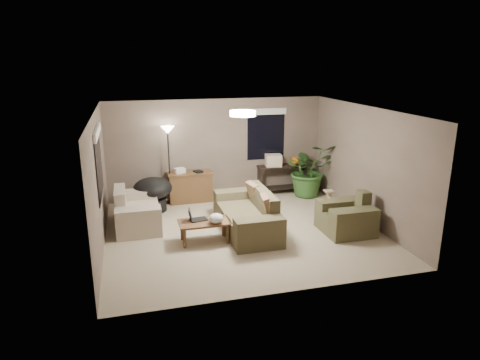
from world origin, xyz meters
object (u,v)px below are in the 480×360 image
object	(u,v)px
coffee_table	(205,224)
papasan_chair	(153,192)
armchair	(347,218)
console_table	(282,177)
loveseat	(136,212)
main_sofa	(248,217)
desk	(190,187)
cat_scratching_post	(329,202)
floor_lamp	(168,139)
houseplant	(308,175)

from	to	relation	value
coffee_table	papasan_chair	bearing A→B (deg)	112.59
armchair	console_table	bearing A→B (deg)	97.38
loveseat	armchair	world-z (taller)	same
main_sofa	coffee_table	bearing A→B (deg)	-160.75
coffee_table	desk	bearing A→B (deg)	87.89
papasan_chair	cat_scratching_post	size ratio (longest dim) A/B	2.22
loveseat	console_table	xyz separation A→B (m)	(3.81, 1.40, 0.14)
console_table	desk	bearing A→B (deg)	-178.28
armchair	cat_scratching_post	distance (m)	1.26
loveseat	coffee_table	world-z (taller)	loveseat
coffee_table	desk	distance (m)	2.51
coffee_table	desk	world-z (taller)	desk
desk	floor_lamp	bearing A→B (deg)	179.60
coffee_table	houseplant	distance (m)	3.82
floor_lamp	cat_scratching_post	world-z (taller)	floor_lamp
loveseat	papasan_chair	bearing A→B (deg)	64.05
console_table	cat_scratching_post	size ratio (longest dim) A/B	2.60
armchair	cat_scratching_post	size ratio (longest dim) A/B	2.00
cat_scratching_post	main_sofa	bearing A→B (deg)	-163.56
floor_lamp	cat_scratching_post	xyz separation A→B (m)	(3.52, -1.54, -1.38)
armchair	desk	xyz separation A→B (m)	(-2.82, 2.78, 0.08)
papasan_chair	floor_lamp	xyz separation A→B (m)	(0.45, 0.47, 1.13)
houseplant	cat_scratching_post	world-z (taller)	houseplant
loveseat	floor_lamp	distance (m)	2.05
console_table	floor_lamp	xyz separation A→B (m)	(-2.95, -0.07, 1.16)
console_table	houseplant	world-z (taller)	houseplant
cat_scratching_post	papasan_chair	bearing A→B (deg)	164.93
main_sofa	cat_scratching_post	size ratio (longest dim) A/B	4.40
houseplant	papasan_chair	bearing A→B (deg)	-177.81
floor_lamp	desk	bearing A→B (deg)	-0.40
armchair	console_table	distance (m)	2.88
armchair	cat_scratching_post	world-z (taller)	armchair
loveseat	desk	bearing A→B (deg)	44.28
desk	cat_scratching_post	size ratio (longest dim) A/B	2.20
armchair	desk	distance (m)	3.96
armchair	coffee_table	size ratio (longest dim) A/B	1.00
loveseat	console_table	bearing A→B (deg)	20.15
main_sofa	coffee_table	distance (m)	1.04
floor_lamp	cat_scratching_post	distance (m)	4.08
loveseat	desk	xyz separation A→B (m)	(1.36, 1.32, 0.08)
loveseat	papasan_chair	distance (m)	0.97
loveseat	armchair	bearing A→B (deg)	-19.19
console_table	armchair	bearing A→B (deg)	-82.62
floor_lamp	main_sofa	bearing A→B (deg)	-57.48
armchair	desk	bearing A→B (deg)	135.43
console_table	loveseat	bearing A→B (deg)	-159.85
floor_lamp	armchair	bearing A→B (deg)	-40.01
main_sofa	coffee_table	size ratio (longest dim) A/B	2.20
papasan_chair	houseplant	distance (m)	3.98
desk	floor_lamp	distance (m)	1.32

